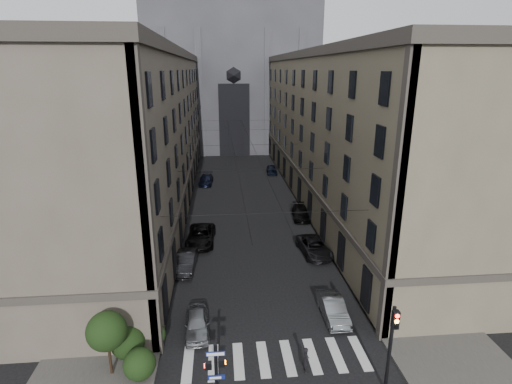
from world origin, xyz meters
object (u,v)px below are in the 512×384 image
object	(u,v)px
pedestrian_signal_left	(216,373)
car_right_far	(272,170)
car_left_far	(206,180)
pedestrian	(306,360)
gothic_tower	(231,63)
traffic_light_right	(392,340)
car_right_midfar	(301,213)
car_left_midfar	(201,236)
car_left_midnear	(186,262)
car_left_near	(197,323)
car_right_near	(333,308)
car_right_midnear	(314,247)

from	to	relation	value
pedestrian_signal_left	car_right_far	xyz separation A→B (m)	(9.04, 47.49, -1.63)
car_left_far	pedestrian	bearing A→B (deg)	-76.67
gothic_tower	traffic_light_right	world-z (taller)	gothic_tower
car_right_midfar	car_left_midfar	bearing A→B (deg)	-146.75
car_left_midnear	car_left_near	bearing A→B (deg)	-77.05
pedestrian_signal_left	car_right_far	size ratio (longest dim) A/B	0.99
pedestrian_signal_left	car_left_midnear	distance (m)	15.56
traffic_light_right	car_right_near	distance (m)	7.39
car_right_midfar	car_right_far	world-z (taller)	car_right_far
car_left_near	car_left_far	xyz separation A→B (m)	(-0.35, 35.67, 0.02)
pedestrian_signal_left	pedestrian	xyz separation A→B (m)	(5.08, 2.28, -1.53)
car_right_midnear	car_left_far	bearing A→B (deg)	107.98
car_left_far	car_left_near	bearing A→B (deg)	-85.72
gothic_tower	car_left_far	distance (m)	36.04
car_left_midnear	car_left_far	bearing A→B (deg)	91.99
car_left_midfar	pedestrian_signal_left	bearing A→B (deg)	-82.56
car_left_midnear	car_left_far	xyz separation A→B (m)	(1.01, 26.92, -0.06)
car_right_midfar	pedestrian	world-z (taller)	pedestrian
car_right_near	pedestrian	bearing A→B (deg)	-121.43
gothic_tower	traffic_light_right	bearing A→B (deg)	-85.62
pedestrian_signal_left	car_right_near	bearing A→B (deg)	41.95
car_left_midfar	car_right_near	xyz separation A→B (m)	(9.71, -13.39, -0.10)
car_left_midfar	car_right_midfar	xyz separation A→B (m)	(11.34, 5.95, -0.13)
car_left_midnear	pedestrian	xyz separation A→B (m)	(7.77, -12.97, 0.04)
car_left_far	car_right_far	world-z (taller)	car_left_far
car_left_near	car_left_midnear	xyz separation A→B (m)	(-1.36, 8.75, 0.08)
car_right_midnear	car_left_near	bearing A→B (deg)	-139.51
car_left_midnear	car_right_far	xyz separation A→B (m)	(11.72, 32.24, -0.06)
car_left_near	car_right_near	distance (m)	9.44
gothic_tower	car_left_midfar	xyz separation A→B (m)	(-5.14, -52.80, -17.00)
traffic_light_right	gothic_tower	bearing A→B (deg)	94.38
pedestrian_signal_left	traffic_light_right	bearing A→B (deg)	2.64
pedestrian_signal_left	traffic_light_right	size ratio (longest dim) A/B	0.77
car_right_midfar	car_right_far	bearing A→B (deg)	97.42
car_right_midnear	car_right_far	distance (m)	30.28
car_right_far	pedestrian	bearing A→B (deg)	-91.30
car_left_midfar	car_right_midfar	size ratio (longest dim) A/B	1.25
car_left_midfar	car_right_near	bearing A→B (deg)	-51.11
car_right_near	pedestrian_signal_left	bearing A→B (deg)	-138.41
car_right_near	car_right_midnear	xyz separation A→B (m)	(0.99, 9.95, 0.02)
gothic_tower	car_left_midnear	bearing A→B (deg)	-96.08
car_left_midfar	pedestrian	size ratio (longest dim) A/B	3.62
traffic_light_right	car_right_midfar	world-z (taller)	traffic_light_right
pedestrian_signal_left	car_right_midnear	xyz separation A→B (m)	(9.08, 17.21, -1.60)
car_left_midfar	pedestrian	xyz separation A→B (m)	(6.70, -18.38, -0.01)
car_left_near	car_right_far	xyz separation A→B (m)	(10.36, 41.00, 0.02)
gothic_tower	traffic_light_right	size ratio (longest dim) A/B	11.15
car_left_midnear	pedestrian	distance (m)	15.12
car_right_far	pedestrian	size ratio (longest dim) A/B	2.54
car_left_far	pedestrian	xyz separation A→B (m)	(6.76, -39.89, 0.10)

